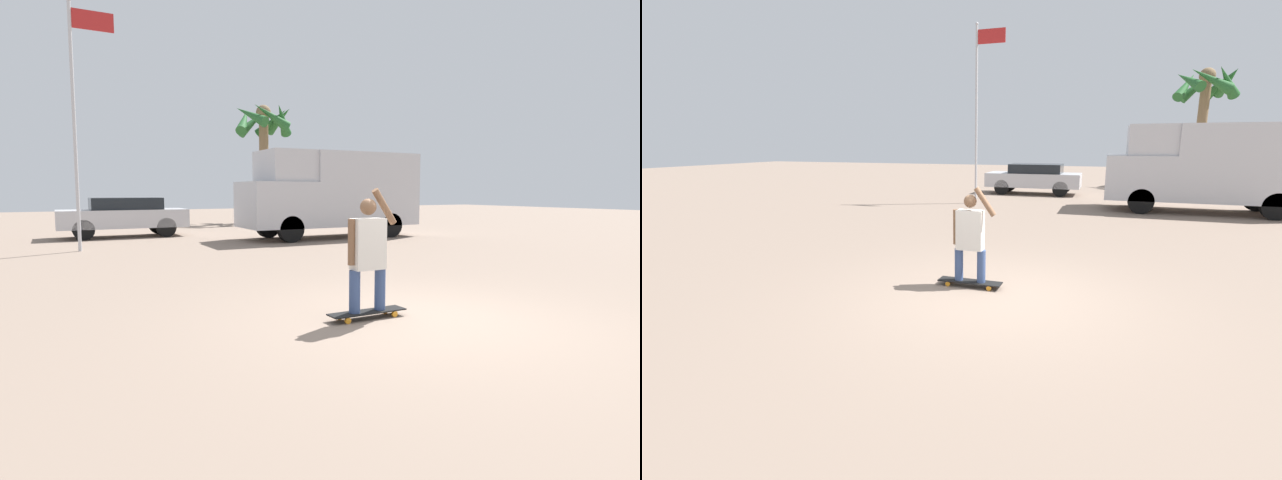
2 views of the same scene
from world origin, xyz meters
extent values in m
plane|color=gray|center=(0.00, 0.00, 0.00)|extent=(80.00, 80.00, 0.00)
cube|color=black|center=(-0.58, 0.37, 0.09)|extent=(1.06, 0.25, 0.02)
cylinder|color=orange|center=(-0.93, 0.27, 0.04)|extent=(0.08, 0.03, 0.08)
cylinder|color=orange|center=(-0.93, 0.47, 0.04)|extent=(0.08, 0.03, 0.08)
cylinder|color=orange|center=(-0.23, 0.27, 0.04)|extent=(0.08, 0.03, 0.08)
cylinder|color=orange|center=(-0.23, 0.47, 0.04)|extent=(0.08, 0.03, 0.08)
cylinder|color=#384C7A|center=(-0.77, 0.37, 0.36)|extent=(0.14, 0.14, 0.54)
cylinder|color=#384C7A|center=(-0.39, 0.37, 0.36)|extent=(0.14, 0.14, 0.54)
cube|color=silver|center=(-0.58, 0.37, 0.96)|extent=(0.43, 0.22, 0.64)
sphere|color=brown|center=(-0.58, 0.37, 1.42)|extent=(0.21, 0.21, 0.21)
cylinder|color=brown|center=(-0.82, 0.37, 0.99)|extent=(0.09, 0.09, 0.57)
cylinder|color=brown|center=(-0.34, 0.37, 1.42)|extent=(0.37, 0.09, 0.47)
cylinder|color=black|center=(2.56, 9.40, 0.42)|extent=(0.84, 0.28, 0.84)
cylinder|color=black|center=(2.56, 11.26, 0.42)|extent=(0.84, 0.28, 0.84)
cylinder|color=black|center=(6.42, 9.40, 0.42)|extent=(0.84, 0.28, 0.84)
cylinder|color=black|center=(6.42, 11.26, 0.42)|extent=(0.84, 0.28, 0.84)
cube|color=#BCBCC1|center=(2.47, 10.33, 1.17)|extent=(2.18, 2.14, 1.49)
cube|color=black|center=(2.03, 10.33, 1.47)|extent=(0.04, 1.82, 0.75)
cube|color=#BCBCC1|center=(5.58, 10.33, 1.68)|extent=(4.05, 2.14, 2.52)
cube|color=#BCBCC1|center=(2.79, 10.33, 2.43)|extent=(1.52, 1.97, 1.02)
cylinder|color=black|center=(-3.15, 13.24, 0.34)|extent=(0.68, 0.22, 0.68)
cylinder|color=black|center=(-3.15, 14.74, 0.34)|extent=(0.68, 0.22, 0.68)
cylinder|color=black|center=(-0.50, 13.24, 0.34)|extent=(0.68, 0.22, 0.68)
cylinder|color=black|center=(-0.50, 14.74, 0.34)|extent=(0.68, 0.22, 0.68)
cube|color=#BCBCC1|center=(-1.83, 13.99, 0.66)|extent=(4.27, 1.72, 0.63)
cube|color=black|center=(-1.72, 13.99, 1.18)|extent=(2.35, 1.51, 0.42)
cylinder|color=brown|center=(5.89, 19.81, 2.84)|extent=(0.49, 0.49, 5.68)
sphere|color=brown|center=(5.89, 19.81, 5.68)|extent=(0.78, 0.78, 0.78)
cone|color=#235B28|center=(6.88, 20.05, 5.39)|extent=(1.04, 2.14, 1.47)
cone|color=#235B28|center=(6.65, 20.49, 5.32)|extent=(1.74, 1.85, 1.67)
cone|color=#235B28|center=(5.67, 20.81, 5.29)|extent=(2.01, 0.97, 1.73)
cone|color=#235B28|center=(5.03, 20.36, 5.30)|extent=(1.52, 1.95, 1.73)
cone|color=#235B28|center=(5.00, 19.32, 5.43)|extent=(1.51, 2.11, 1.35)
cone|color=#235B28|center=(5.89, 18.80, 5.38)|extent=(2.06, 0.58, 1.50)
cone|color=#235B28|center=(6.69, 19.19, 5.31)|extent=(1.65, 1.90, 1.70)
cylinder|color=#B7B7BC|center=(-3.42, 10.00, 3.24)|extent=(0.09, 0.09, 6.48)
sphere|color=#B7B7BC|center=(-3.42, 10.00, 6.53)|extent=(0.12, 0.12, 0.12)
cube|color=#B22323|center=(-2.86, 10.00, 6.08)|extent=(1.02, 0.02, 0.50)
camera|label=1|loc=(-4.06, -4.82, 1.62)|focal=28.00mm
camera|label=2|loc=(1.47, -6.06, 2.32)|focal=24.00mm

